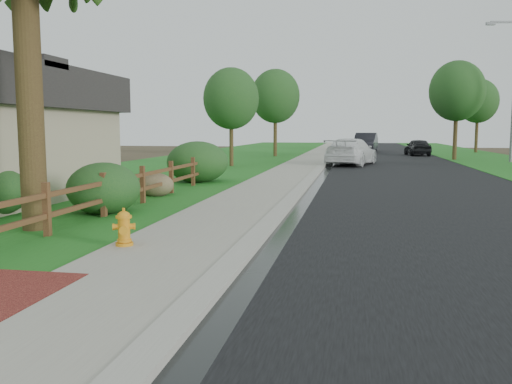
% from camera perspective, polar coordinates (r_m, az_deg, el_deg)
% --- Properties ---
extents(ground, '(120.00, 120.00, 0.00)m').
position_cam_1_polar(ground, '(7.28, -7.96, -10.27)').
color(ground, '#3D3521').
extents(road, '(8.00, 90.00, 0.02)m').
position_cam_1_polar(road, '(41.73, 13.64, 3.53)').
color(road, black).
rests_on(road, ground).
extents(curb, '(0.40, 90.00, 0.12)m').
position_cam_1_polar(curb, '(41.70, 7.86, 3.72)').
color(curb, gray).
rests_on(curb, ground).
extents(wet_gutter, '(0.50, 90.00, 0.00)m').
position_cam_1_polar(wet_gutter, '(41.69, 8.34, 3.66)').
color(wet_gutter, black).
rests_on(wet_gutter, road).
extents(sidewalk, '(2.20, 90.00, 0.10)m').
position_cam_1_polar(sidewalk, '(41.78, 6.07, 3.74)').
color(sidewalk, gray).
rests_on(sidewalk, ground).
extents(grass_strip, '(1.60, 90.00, 0.06)m').
position_cam_1_polar(grass_strip, '(41.96, 3.48, 3.75)').
color(grass_strip, '#1F5C1A').
rests_on(grass_strip, ground).
extents(lawn_near, '(9.00, 90.00, 0.04)m').
position_cam_1_polar(lawn_near, '(42.90, -3.45, 3.80)').
color(lawn_near, '#1F5C1A').
rests_on(lawn_near, ground).
extents(verge_far, '(6.00, 90.00, 0.04)m').
position_cam_1_polar(verge_far, '(42.69, 22.94, 3.28)').
color(verge_far, '#1F5C1A').
rests_on(verge_far, ground).
extents(ranch_fence, '(0.12, 16.92, 1.10)m').
position_cam_1_polar(ranch_fence, '(14.33, -13.66, 0.45)').
color(ranch_fence, '#472517').
rests_on(ranch_fence, ground).
extents(fire_hydrant, '(0.43, 0.35, 0.66)m').
position_cam_1_polar(fire_hydrant, '(9.67, -13.73, -3.73)').
color(fire_hydrant, orange).
rests_on(fire_hydrant, sidewalk).
extents(white_suv, '(3.36, 5.74, 1.56)m').
position_cam_1_polar(white_suv, '(32.45, 9.99, 4.20)').
color(white_suv, white).
rests_on(white_suv, road).
extents(dark_car_mid, '(1.97, 4.08, 1.34)m').
position_cam_1_polar(dark_car_mid, '(45.76, 16.65, 4.55)').
color(dark_car_mid, black).
rests_on(dark_car_mid, road).
extents(dark_car_far, '(2.47, 5.59, 1.78)m').
position_cam_1_polar(dark_car_far, '(51.94, 11.47, 5.15)').
color(dark_car_far, black).
rests_on(dark_car_far, road).
extents(streetlight, '(2.06, 0.55, 8.94)m').
position_cam_1_polar(streetlight, '(38.24, 25.33, 10.41)').
color(streetlight, slate).
rests_on(streetlight, ground).
extents(boulder, '(1.37, 1.21, 0.76)m').
position_cam_1_polar(boulder, '(17.22, -10.51, 0.74)').
color(boulder, brown).
rests_on(boulder, ground).
extents(shrub_c, '(2.20, 2.20, 1.30)m').
position_cam_1_polar(shrub_c, '(13.94, -15.75, 0.35)').
color(shrub_c, '#18441F').
rests_on(shrub_c, ground).
extents(shrub_d, '(2.89, 2.89, 1.65)m').
position_cam_1_polar(shrub_d, '(21.54, -6.17, 3.15)').
color(shrub_d, '#18441F').
rests_on(shrub_d, ground).
extents(tree_near_left, '(3.14, 3.14, 5.56)m').
position_cam_1_polar(tree_near_left, '(30.87, -2.63, 9.78)').
color(tree_near_left, '#3A2517').
rests_on(tree_near_left, ground).
extents(tree_mid_left, '(3.76, 3.76, 6.73)m').
position_cam_1_polar(tree_mid_left, '(42.32, 2.06, 10.03)').
color(tree_mid_left, '#3A2517').
rests_on(tree_mid_left, ground).
extents(tree_mid_right, '(3.74, 3.74, 6.78)m').
position_cam_1_polar(tree_mid_right, '(40.03, 20.40, 9.92)').
color(tree_mid_right, '#3A2517').
rests_on(tree_mid_right, ground).
extents(tree_far_right, '(3.60, 3.60, 6.64)m').
position_cam_1_polar(tree_far_right, '(53.12, 22.33, 8.85)').
color(tree_far_right, '#3A2517').
rests_on(tree_far_right, ground).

